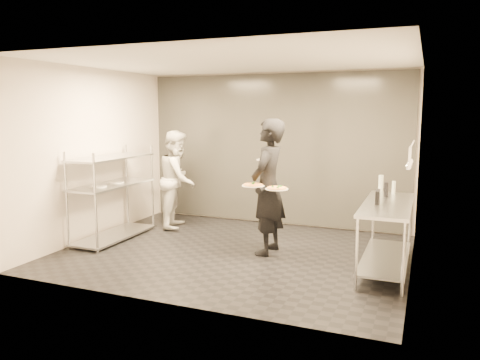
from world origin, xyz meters
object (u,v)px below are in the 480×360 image
at_px(prep_counter, 387,225).
at_px(bottle_clear, 394,187).
at_px(waiter, 268,187).
at_px(bottle_green, 381,184).
at_px(bottle_dark, 386,190).
at_px(pizza_plate_near, 253,185).
at_px(pos_monitor, 378,197).
at_px(chef, 178,179).
at_px(salad_plate, 266,159).
at_px(pizza_plate_far, 277,188).
at_px(pass_rack, 113,193).

relative_size(prep_counter, bottle_clear, 10.19).
relative_size(waiter, bottle_green, 7.85).
bearing_deg(bottle_dark, prep_counter, -82.43).
xyz_separation_m(pizza_plate_near, pos_monitor, (1.72, -0.02, -0.05)).
relative_size(chef, bottle_dark, 8.50).
height_order(waiter, salad_plate, waiter).
xyz_separation_m(pos_monitor, bottle_clear, (0.14, 0.88, 0.00)).
relative_size(chef, pizza_plate_near, 5.43).
relative_size(bottle_green, bottle_clear, 1.44).
relative_size(pizza_plate_far, bottle_dark, 1.57).
height_order(bottle_clear, bottle_dark, bottle_dark).
height_order(chef, pizza_plate_far, chef).
distance_m(waiter, bottle_clear, 1.82).
distance_m(pizza_plate_far, bottle_green, 1.57).
bearing_deg(chef, pos_monitor, -124.76).
distance_m(pizza_plate_far, bottle_dark, 1.52).
distance_m(bottle_green, bottle_clear, 0.18).
xyz_separation_m(pizza_plate_near, bottle_clear, (1.86, 0.86, -0.05)).
bearing_deg(pos_monitor, bottle_dark, 81.07).
distance_m(salad_plate, pos_monitor, 1.81).
height_order(chef, bottle_dark, chef).
bearing_deg(waiter, pizza_plate_near, -29.58).
bearing_deg(waiter, chef, -112.59).
bearing_deg(salad_plate, chef, 160.99).
bearing_deg(pass_rack, pizza_plate_far, -0.67).
xyz_separation_m(chef, bottle_dark, (3.67, -0.66, 0.15)).
distance_m(pizza_plate_near, pizza_plate_far, 0.35).
relative_size(pizza_plate_far, bottle_clear, 1.84).
relative_size(pizza_plate_near, bottle_green, 1.27).
distance_m(pizza_plate_near, bottle_dark, 1.85).
xyz_separation_m(waiter, pizza_plate_near, (-0.14, -0.24, 0.06)).
relative_size(pass_rack, bottle_clear, 9.05).
xyz_separation_m(bottle_green, bottle_clear, (0.18, 0.00, -0.04)).
relative_size(waiter, pizza_plate_far, 6.15).
bearing_deg(prep_counter, chef, 163.57).
bearing_deg(prep_counter, pizza_plate_far, -178.63).
bearing_deg(pos_monitor, chef, 159.71).
bearing_deg(prep_counter, pos_monitor, -147.00).
distance_m(pass_rack, bottle_green, 4.25).
relative_size(pizza_plate_far, bottle_green, 1.28).
bearing_deg(pass_rack, waiter, 3.97).
distance_m(pos_monitor, bottle_clear, 0.89).
height_order(pizza_plate_far, bottle_clear, bottle_clear).
xyz_separation_m(pass_rack, chef, (0.60, 1.10, 0.11)).
height_order(waiter, bottle_dark, waiter).
xyz_separation_m(prep_counter, chef, (-3.73, 1.10, 0.25)).
relative_size(salad_plate, pos_monitor, 1.26).
height_order(chef, pizza_plate_near, chef).
relative_size(pos_monitor, bottle_dark, 1.16).
xyz_separation_m(pass_rack, waiter, (2.63, 0.18, 0.23)).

